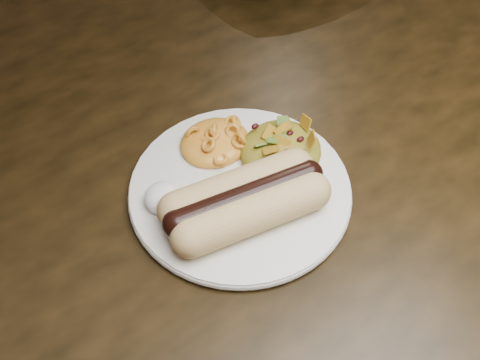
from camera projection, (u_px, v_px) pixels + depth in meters
floor at (244, 337)px, 1.28m from camera, size 4.00×4.00×0.00m
table at (247, 142)px, 0.77m from camera, size 1.60×0.90×0.75m
plate at (240, 189)px, 0.59m from camera, size 0.29×0.29×0.01m
hotdog at (245, 200)px, 0.55m from camera, size 0.15×0.09×0.04m
mac_and_cheese at (214, 135)px, 0.61m from camera, size 0.09×0.09×0.03m
sour_cream at (164, 195)px, 0.56m from camera, size 0.05×0.05×0.03m
taco_salad at (281, 145)px, 0.60m from camera, size 0.09×0.09×0.04m
fork at (257, 217)px, 0.57m from camera, size 0.07×0.15×0.00m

